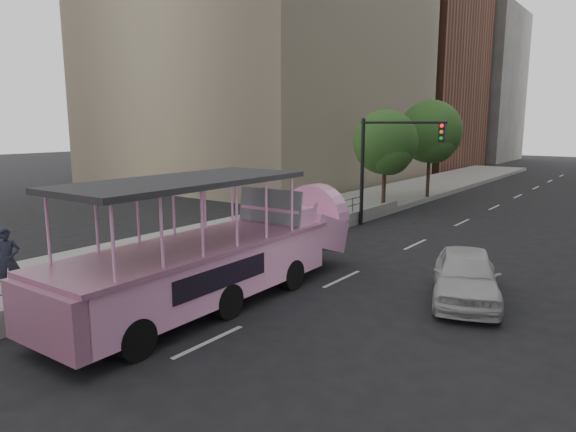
% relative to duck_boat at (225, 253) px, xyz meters
% --- Properties ---
extents(ground, '(160.00, 160.00, 0.00)m').
position_rel_duck_boat_xyz_m(ground, '(0.81, -0.52, -1.32)').
color(ground, black).
extents(sidewalk, '(5.50, 80.00, 0.30)m').
position_rel_duck_boat_xyz_m(sidewalk, '(-4.94, 9.48, -1.17)').
color(sidewalk, '#999994').
rests_on(sidewalk, ground).
extents(kerb_wall, '(0.24, 30.00, 0.36)m').
position_rel_duck_boat_xyz_m(kerb_wall, '(-2.31, 1.48, -0.84)').
color(kerb_wall, '#A2A39D').
rests_on(kerb_wall, sidewalk).
extents(guardrail, '(0.07, 22.00, 0.71)m').
position_rel_duck_boat_xyz_m(guardrail, '(-2.31, 1.48, -0.18)').
color(guardrail, '#AFB0B4').
rests_on(guardrail, kerb_wall).
extents(duck_boat, '(2.87, 10.76, 3.55)m').
position_rel_duck_boat_xyz_m(duck_boat, '(0.00, 0.00, 0.00)').
color(duck_boat, black).
rests_on(duck_boat, ground).
extents(car, '(3.07, 4.65, 1.47)m').
position_rel_duck_boat_xyz_m(car, '(5.63, 3.78, -0.58)').
color(car, silver).
rests_on(car, ground).
extents(pedestrian_near, '(0.69, 0.79, 1.83)m').
position_rel_duck_boat_xyz_m(pedestrian_near, '(-4.52, -3.91, -0.10)').
color(pedestrian_near, '#212330').
rests_on(pedestrian_near, sidewalk).
extents(parking_sign, '(0.11, 0.59, 2.63)m').
position_rel_duck_boat_xyz_m(parking_sign, '(-1.90, 3.89, 0.34)').
color(parking_sign, black).
rests_on(parking_sign, ground).
extents(traffic_signal, '(4.20, 0.32, 5.20)m').
position_rel_duck_boat_xyz_m(traffic_signal, '(-0.89, 11.98, 2.18)').
color(traffic_signal, black).
rests_on(traffic_signal, ground).
extents(street_tree_near, '(3.52, 3.52, 5.72)m').
position_rel_duck_boat_xyz_m(street_tree_near, '(-2.49, 15.41, 2.50)').
color(street_tree_near, '#382719').
rests_on(street_tree_near, ground).
extents(street_tree_far, '(3.97, 3.97, 6.45)m').
position_rel_duck_boat_xyz_m(street_tree_far, '(-2.29, 21.41, 2.99)').
color(street_tree_far, '#382719').
rests_on(street_tree_far, ground).
extents(midrise_brick, '(18.00, 16.00, 26.00)m').
position_rel_duck_boat_xyz_m(midrise_brick, '(-17.19, 47.48, 11.68)').
color(midrise_brick, brown).
rests_on(midrise_brick, ground).
extents(midrise_stone_b, '(16.00, 14.00, 20.00)m').
position_rel_duck_boat_xyz_m(midrise_stone_b, '(-15.19, 63.48, 8.68)').
color(midrise_stone_b, gray).
rests_on(midrise_stone_b, ground).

